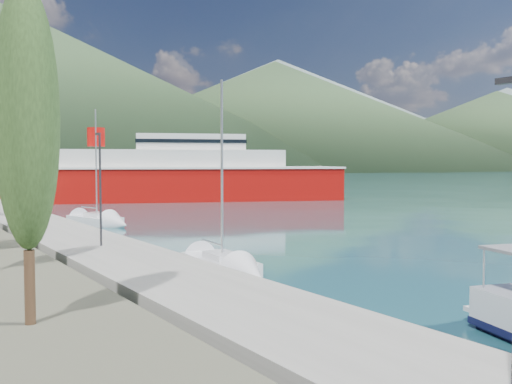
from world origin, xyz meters
TOP-DOWN VIEW (x-y plane):
  - quay at (-9.00, 26.00)m, footprint 5.00×88.00m
  - hills_far at (138.59, 618.73)m, footprint 1480.00×900.00m
  - hills_near at (98.04, 372.50)m, footprint 1010.00×520.00m
  - lamp_posts at (-9.00, 14.62)m, footprint 0.15×45.79m
  - sailboat_near at (-5.22, 7.87)m, footprint 2.67×7.13m
  - sailboat_mid at (-3.28, 31.60)m, footprint 4.06×7.58m
  - ferry at (12.54, 59.11)m, footprint 53.13×29.93m

SIDE VIEW (x-z plane):
  - sailboat_near at x=-5.22m, z-range -4.73..5.29m
  - sailboat_mid at x=-3.28m, z-range -5.02..5.62m
  - quay at x=-9.00m, z-range 0.00..0.80m
  - ferry at x=12.54m, z-range -2.05..8.43m
  - lamp_posts at x=-9.00m, z-range 1.05..7.11m
  - hills_near at x=98.04m, z-range -8.32..106.68m
  - hills_far at x=138.59m, z-range -12.61..167.39m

